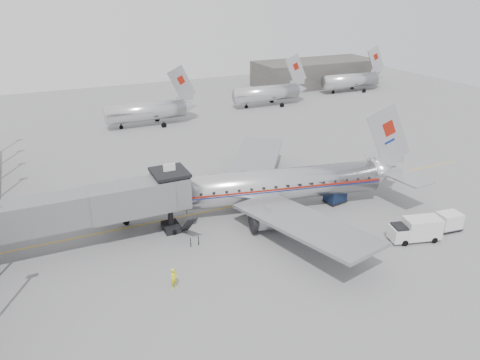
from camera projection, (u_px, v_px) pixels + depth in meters
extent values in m
plane|color=slate|center=(268.00, 227.00, 48.58)|extent=(160.00, 160.00, 0.00)
cube|color=#3D3A37|center=(315.00, 73.00, 114.98)|extent=(30.00, 12.00, 6.00)
cube|color=gold|center=(266.00, 199.00, 54.75)|extent=(60.00, 0.15, 0.01)
cube|color=#575A5C|center=(31.00, 217.00, 41.40)|extent=(12.00, 2.80, 3.00)
cube|color=#575A5C|center=(132.00, 199.00, 44.89)|extent=(8.00, 3.00, 3.10)
cube|color=#575A5C|center=(171.00, 190.00, 46.77)|extent=(3.20, 3.60, 3.20)
cube|color=black|center=(170.00, 172.00, 46.03)|extent=(3.40, 3.80, 0.30)
cube|color=white|center=(169.00, 168.00, 45.83)|extent=(1.20, 0.15, 0.80)
cylinder|color=black|center=(171.00, 218.00, 47.44)|extent=(0.56, 0.56, 2.80)
cube|color=black|center=(171.00, 227.00, 47.85)|extent=(1.60, 2.20, 0.70)
cylinder|color=black|center=(174.00, 232.00, 47.04)|extent=(0.30, 0.60, 0.60)
cylinder|color=black|center=(168.00, 223.00, 48.71)|extent=(0.30, 0.60, 0.60)
cube|color=black|center=(188.00, 225.00, 45.91)|extent=(0.90, 3.20, 2.90)
cylinder|color=silver|center=(146.00, 112.00, 81.91)|extent=(14.00, 3.20, 3.20)
cube|color=silver|center=(182.00, 83.00, 82.82)|extent=(5.17, 0.26, 6.52)
cylinder|color=black|center=(121.00, 126.00, 80.98)|extent=(0.24, 0.24, 1.00)
cylinder|color=silver|center=(266.00, 93.00, 95.31)|extent=(14.00, 3.20, 3.20)
cube|color=silver|center=(296.00, 69.00, 96.23)|extent=(5.17, 0.26, 6.52)
cylinder|color=black|center=(246.00, 106.00, 94.38)|extent=(0.24, 0.24, 1.00)
cylinder|color=silver|center=(350.00, 81.00, 107.93)|extent=(14.00, 3.20, 3.20)
cube|color=silver|center=(376.00, 59.00, 108.85)|extent=(5.17, 0.26, 6.52)
cylinder|color=black|center=(333.00, 91.00, 107.01)|extent=(0.24, 0.24, 1.00)
cylinder|color=silver|center=(251.00, 187.00, 50.85)|extent=(29.06, 9.15, 3.57)
cone|color=silver|center=(100.00, 202.00, 47.42)|extent=(3.53, 4.06, 3.57)
cone|color=silver|center=(386.00, 171.00, 54.20)|extent=(4.44, 4.08, 3.39)
cube|color=maroon|center=(251.00, 185.00, 50.76)|extent=(29.07, 9.20, 0.17)
cube|color=navy|center=(251.00, 187.00, 50.84)|extent=(29.07, 9.20, 0.10)
cube|color=silver|center=(388.00, 135.00, 52.41)|extent=(5.86, 1.44, 7.41)
cube|color=gray|center=(256.00, 160.00, 59.36)|extent=(13.23, 15.65, 1.14)
cube|color=gray|center=(304.00, 223.00, 43.82)|extent=(8.57, 16.21, 1.14)
cylinder|color=gray|center=(244.00, 182.00, 56.03)|extent=(3.61, 2.63, 2.02)
cylinder|color=gray|center=(268.00, 220.00, 47.05)|extent=(3.61, 2.63, 2.02)
cylinder|color=black|center=(126.00, 219.00, 48.82)|extent=(0.19, 0.19, 1.25)
cylinder|color=black|center=(261.00, 195.00, 54.38)|extent=(0.25, 0.25, 1.35)
cylinder|color=black|center=(261.00, 197.00, 54.47)|extent=(1.01, 0.52, 0.96)
cylinder|color=black|center=(274.00, 214.00, 49.89)|extent=(0.25, 0.25, 1.35)
cylinder|color=black|center=(274.00, 216.00, 49.98)|extent=(1.01, 0.52, 0.96)
cube|color=silver|center=(422.00, 228.00, 45.73)|extent=(3.85, 2.74, 2.03)
cube|color=silver|center=(398.00, 233.00, 45.48)|extent=(1.96, 2.17, 1.35)
cube|color=black|center=(399.00, 228.00, 45.26)|extent=(1.54, 1.88, 0.58)
cylinder|color=black|center=(405.00, 243.00, 44.98)|extent=(0.66, 0.39, 0.62)
cylinder|color=black|center=(396.00, 234.00, 46.56)|extent=(0.66, 0.39, 0.62)
cylinder|color=black|center=(434.00, 240.00, 45.49)|extent=(0.66, 0.39, 0.62)
cylinder|color=black|center=(425.00, 232.00, 47.07)|extent=(0.66, 0.39, 0.62)
cube|color=black|center=(335.00, 194.00, 53.62)|extent=(2.49, 2.03, 1.57)
cube|color=black|center=(335.00, 201.00, 53.95)|extent=(2.61, 2.16, 0.13)
cylinder|color=black|center=(333.00, 205.00, 52.99)|extent=(0.35, 0.19, 0.34)
cylinder|color=black|center=(344.00, 201.00, 53.93)|extent=(0.35, 0.19, 0.34)
cylinder|color=black|center=(325.00, 201.00, 54.01)|extent=(0.35, 0.19, 0.34)
cylinder|color=black|center=(336.00, 197.00, 54.94)|extent=(0.35, 0.19, 0.34)
cube|color=silver|center=(449.00, 220.00, 47.65)|extent=(2.44, 1.94, 1.59)
cube|color=black|center=(447.00, 228.00, 47.98)|extent=(2.57, 2.06, 0.14)
cylinder|color=black|center=(445.00, 233.00, 47.14)|extent=(0.35, 0.17, 0.34)
cylinder|color=black|center=(459.00, 230.00, 47.67)|extent=(0.35, 0.17, 0.34)
cylinder|color=black|center=(436.00, 226.00, 48.33)|extent=(0.35, 0.17, 0.34)
cylinder|color=black|center=(450.00, 224.00, 48.86)|extent=(0.35, 0.17, 0.34)
imported|color=yellow|center=(174.00, 278.00, 38.56)|extent=(0.80, 0.71, 1.85)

